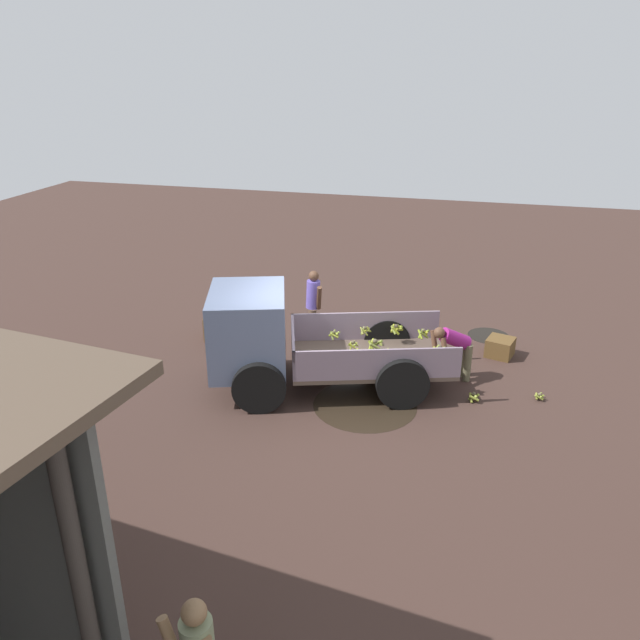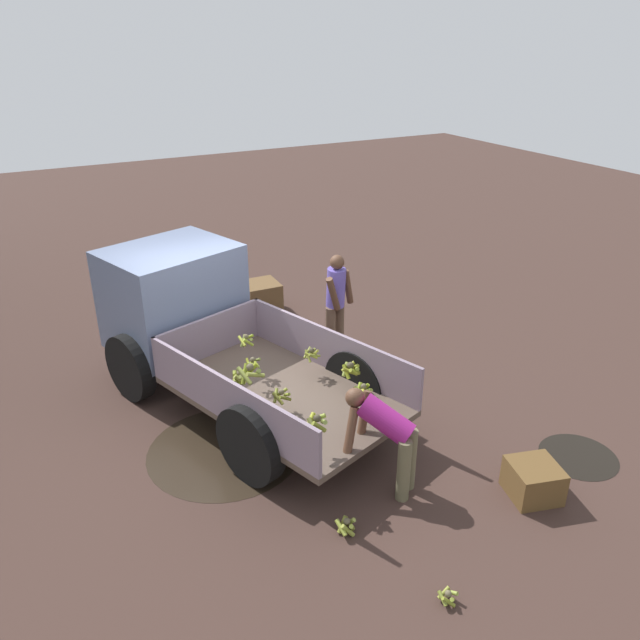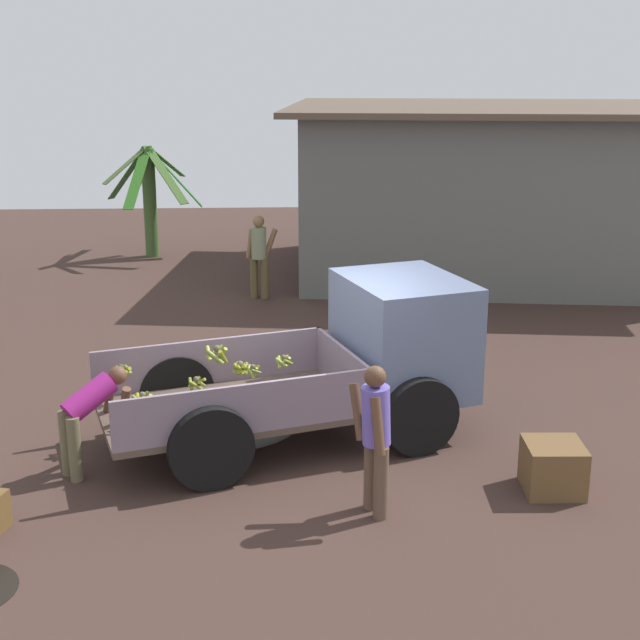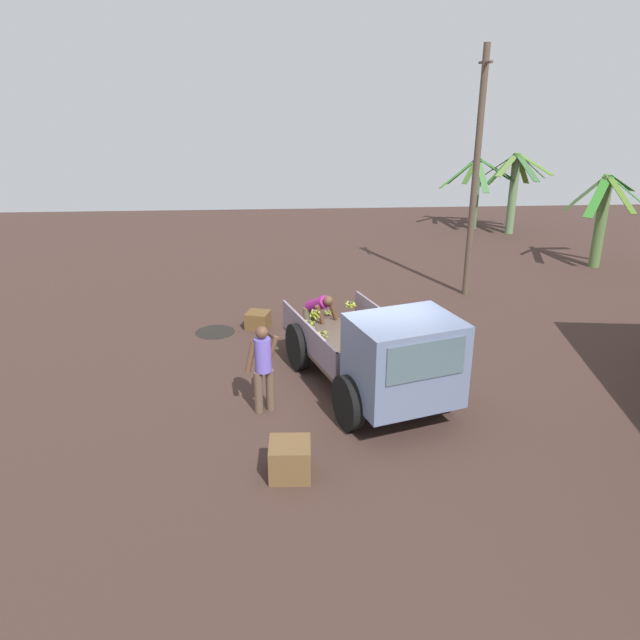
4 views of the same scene
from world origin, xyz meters
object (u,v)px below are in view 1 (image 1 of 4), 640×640
wooden_crate_0 (500,347)px  wooden_crate_1 (222,327)px  person_worker_loading (455,347)px  banana_bunch_on_ground_0 (540,396)px  cargo_truck (277,338)px  person_foreground_visitor (313,303)px  banana_bunch_on_ground_1 (474,397)px

wooden_crate_0 → wooden_crate_1: wooden_crate_1 is taller
person_worker_loading → wooden_crate_0: 1.72m
wooden_crate_0 → banana_bunch_on_ground_0: bearing=112.0°
cargo_truck → person_foreground_visitor: cargo_truck is taller
person_foreground_visitor → person_worker_loading: bearing=-40.9°
banana_bunch_on_ground_1 → wooden_crate_0: (-0.47, -2.11, 0.09)m
wooden_crate_1 → banana_bunch_on_ground_0: bearing=170.7°
person_worker_loading → cargo_truck: bearing=-18.3°
person_foreground_visitor → wooden_crate_1: person_foreground_visitor is taller
banana_bunch_on_ground_0 → wooden_crate_0: wooden_crate_0 is taller
banana_bunch_on_ground_0 → person_worker_loading: bearing=-13.3°
cargo_truck → wooden_crate_1: bearing=-61.0°
person_foreground_visitor → wooden_crate_1: 2.15m
person_foreground_visitor → wooden_crate_1: bearing=171.1°
cargo_truck → person_worker_loading: (-3.21, -1.07, -0.29)m
cargo_truck → person_worker_loading: 3.40m
banana_bunch_on_ground_1 → wooden_crate_0: size_ratio=0.42×
person_worker_loading → person_foreground_visitor: bearing=-56.9°
wooden_crate_0 → cargo_truck: bearing=30.7°
person_worker_loading → banana_bunch_on_ground_1: bearing=83.2°
banana_bunch_on_ground_0 → wooden_crate_1: (6.73, -1.10, 0.19)m
cargo_truck → person_worker_loading: cargo_truck is taller
person_foreground_visitor → banana_bunch_on_ground_1: size_ratio=7.46×
person_worker_loading → wooden_crate_0: (-0.90, -1.37, -0.53)m
wooden_crate_1 → person_worker_loading: bearing=172.0°
person_worker_loading → wooden_crate_1: (5.12, -0.72, -0.45)m
person_foreground_visitor → person_worker_loading: person_foreground_visitor is taller
cargo_truck → banana_bunch_on_ground_1: cargo_truck is taller
banana_bunch_on_ground_1 → cargo_truck: bearing=5.1°
cargo_truck → banana_bunch_on_ground_0: size_ratio=25.77×
person_foreground_visitor → banana_bunch_on_ground_0: bearing=-38.6°
banana_bunch_on_ground_0 → wooden_crate_0: (0.70, -1.75, 0.11)m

